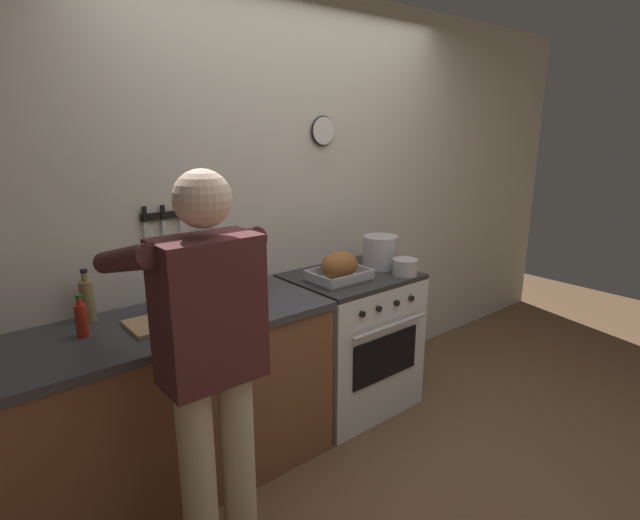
# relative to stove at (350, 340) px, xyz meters

# --- Properties ---
(ground_plane) EXTENTS (8.00, 8.00, 0.00)m
(ground_plane) POSITION_rel_stove_xyz_m (-0.22, -0.99, -0.45)
(ground_plane) COLOR brown
(wall_back) EXTENTS (6.00, 0.13, 2.60)m
(wall_back) POSITION_rel_stove_xyz_m (-0.22, 0.36, 0.85)
(wall_back) COLOR beige
(wall_back) RESTS_ON ground
(counter_block) EXTENTS (2.03, 0.65, 0.90)m
(counter_block) POSITION_rel_stove_xyz_m (-1.42, 0.00, 0.00)
(counter_block) COLOR brown
(counter_block) RESTS_ON ground
(stove) EXTENTS (0.76, 0.67, 0.90)m
(stove) POSITION_rel_stove_xyz_m (0.00, 0.00, 0.00)
(stove) COLOR white
(stove) RESTS_ON ground
(person_cook) EXTENTS (0.51, 0.63, 1.66)m
(person_cook) POSITION_rel_stove_xyz_m (-1.27, -0.57, 0.50)
(person_cook) COLOR #C6B793
(person_cook) RESTS_ON ground
(roasting_pan) EXTENTS (0.35, 0.26, 0.18)m
(roasting_pan) POSITION_rel_stove_xyz_m (-0.14, -0.05, 0.53)
(roasting_pan) COLOR #B7B7BC
(roasting_pan) RESTS_ON stove
(stock_pot) EXTENTS (0.23, 0.23, 0.21)m
(stock_pot) POSITION_rel_stove_xyz_m (0.26, 0.00, 0.55)
(stock_pot) COLOR #B7B7BC
(stock_pot) RESTS_ON stove
(saucepan) EXTENTS (0.16, 0.16, 0.10)m
(saucepan) POSITION_rel_stove_xyz_m (0.25, -0.22, 0.50)
(saucepan) COLOR #B7B7BC
(saucepan) RESTS_ON stove
(cutting_board) EXTENTS (0.36, 0.24, 0.02)m
(cutting_board) POSITION_rel_stove_xyz_m (-1.22, -0.03, 0.46)
(cutting_board) COLOR tan
(cutting_board) RESTS_ON counter_block
(bottle_soy_sauce) EXTENTS (0.05, 0.05, 0.22)m
(bottle_soy_sauce) POSITION_rel_stove_xyz_m (-0.59, 0.15, 0.54)
(bottle_soy_sauce) COLOR black
(bottle_soy_sauce) RESTS_ON counter_block
(bottle_vinegar) EXTENTS (0.06, 0.06, 0.26)m
(bottle_vinegar) POSITION_rel_stove_xyz_m (-1.50, 0.22, 0.56)
(bottle_vinegar) COLOR #997F4C
(bottle_vinegar) RESTS_ON counter_block
(bottle_cooking_oil) EXTENTS (0.07, 0.07, 0.29)m
(bottle_cooking_oil) POSITION_rel_stove_xyz_m (-0.72, 0.21, 0.57)
(bottle_cooking_oil) COLOR gold
(bottle_cooking_oil) RESTS_ON counter_block
(bottle_wine_red) EXTENTS (0.08, 0.08, 0.30)m
(bottle_wine_red) POSITION_rel_stove_xyz_m (-0.80, 0.11, 0.57)
(bottle_wine_red) COLOR #47141E
(bottle_wine_red) RESTS_ON counter_block
(bottle_hot_sauce) EXTENTS (0.05, 0.05, 0.19)m
(bottle_hot_sauce) POSITION_rel_stove_xyz_m (-1.57, 0.05, 0.53)
(bottle_hot_sauce) COLOR red
(bottle_hot_sauce) RESTS_ON counter_block
(bottle_dish_soap) EXTENTS (0.06, 0.06, 0.24)m
(bottle_dish_soap) POSITION_rel_stove_xyz_m (-1.21, 0.12, 0.55)
(bottle_dish_soap) COLOR #338CCC
(bottle_dish_soap) RESTS_ON counter_block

